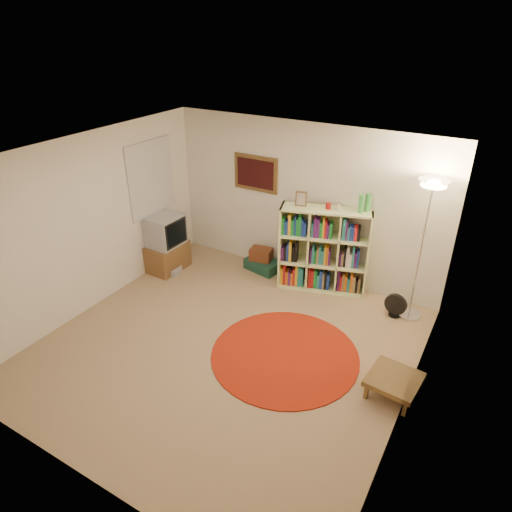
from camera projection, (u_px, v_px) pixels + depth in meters
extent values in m
cube|color=tan|center=(226.00, 347.00, 5.97)|extent=(4.50, 4.50, 0.02)
cube|color=white|center=(219.00, 158.00, 4.79)|extent=(4.50, 4.50, 0.02)
cube|color=white|center=(304.00, 203.00, 7.11)|extent=(4.50, 0.02, 2.50)
cube|color=white|center=(66.00, 381.00, 3.65)|extent=(4.50, 0.02, 2.50)
cube|color=white|center=(89.00, 224.00, 6.38)|extent=(0.02, 4.50, 2.50)
cube|color=white|center=(419.00, 320.00, 4.38)|extent=(0.02, 4.50, 2.50)
cube|color=brown|center=(256.00, 173.00, 7.30)|extent=(0.78, 0.04, 0.58)
cube|color=#3F0C0E|center=(255.00, 174.00, 7.28)|extent=(0.66, 0.01, 0.46)
cube|color=white|center=(151.00, 178.00, 7.22)|extent=(0.03, 1.00, 1.20)
cube|color=beige|center=(425.00, 231.00, 6.29)|extent=(0.08, 0.01, 0.12)
cube|color=#F3FFAA|center=(321.00, 286.00, 7.26)|extent=(1.40, 0.77, 0.03)
cube|color=#F3FFAA|center=(327.00, 210.00, 6.65)|extent=(1.40, 0.77, 0.03)
cube|color=#F3FFAA|center=(281.00, 246.00, 7.08)|extent=(0.14, 0.38, 1.34)
cube|color=#F3FFAA|center=(368.00, 254.00, 6.83)|extent=(0.14, 0.38, 1.34)
cube|color=#F3FFAA|center=(325.00, 245.00, 7.11)|extent=(1.29, 0.42, 1.34)
cube|color=#F3FFAA|center=(309.00, 248.00, 7.00)|extent=(0.14, 0.36, 1.29)
cube|color=#F3FFAA|center=(338.00, 251.00, 6.91)|extent=(0.14, 0.36, 1.29)
cube|color=#F3FFAA|center=(322.00, 263.00, 7.06)|extent=(1.34, 0.74, 0.03)
cube|color=#F3FFAA|center=(325.00, 237.00, 6.85)|extent=(1.34, 0.74, 0.03)
cube|color=yellow|center=(282.00, 274.00, 7.27)|extent=(0.09, 0.16, 0.29)
cube|color=red|center=(285.00, 273.00, 7.25)|extent=(0.08, 0.16, 0.34)
cube|color=orange|center=(287.00, 277.00, 7.27)|extent=(0.08, 0.16, 0.23)
cube|color=#501B6D|center=(290.00, 277.00, 7.26)|extent=(0.08, 0.16, 0.23)
cube|color=orange|center=(292.00, 278.00, 7.26)|extent=(0.08, 0.16, 0.21)
cube|color=red|center=(294.00, 276.00, 7.24)|extent=(0.08, 0.16, 0.29)
cube|color=yellow|center=(297.00, 275.00, 7.22)|extent=(0.08, 0.16, 0.33)
cube|color=teal|center=(299.00, 275.00, 7.21)|extent=(0.08, 0.16, 0.34)
cube|color=teal|center=(302.00, 276.00, 7.21)|extent=(0.08, 0.16, 0.31)
cube|color=#501B6D|center=(283.00, 252.00, 7.09)|extent=(0.09, 0.16, 0.22)
cube|color=black|center=(286.00, 252.00, 7.07)|extent=(0.08, 0.16, 0.24)
cube|color=#1B38A3|center=(288.00, 251.00, 7.06)|extent=(0.08, 0.16, 0.28)
cube|color=yellow|center=(291.00, 250.00, 7.04)|extent=(0.08, 0.16, 0.32)
cube|color=black|center=(293.00, 253.00, 7.05)|extent=(0.09, 0.16, 0.25)
cube|color=black|center=(297.00, 250.00, 7.02)|extent=(0.09, 0.16, 0.33)
cube|color=#1B8834|center=(284.00, 225.00, 6.87)|extent=(0.09, 0.16, 0.27)
cube|color=#1B38A3|center=(287.00, 227.00, 6.87)|extent=(0.09, 0.16, 0.22)
cube|color=yellow|center=(290.00, 224.00, 6.84)|extent=(0.08, 0.16, 0.33)
cube|color=#1B8834|center=(293.00, 227.00, 6.85)|extent=(0.09, 0.16, 0.25)
cube|color=#1B38A3|center=(296.00, 225.00, 6.83)|extent=(0.07, 0.15, 0.31)
cube|color=#1B8834|center=(297.00, 226.00, 6.83)|extent=(0.07, 0.15, 0.28)
cube|color=#1B8834|center=(300.00, 225.00, 6.81)|extent=(0.09, 0.16, 0.33)
cube|color=#1B38A3|center=(303.00, 227.00, 6.82)|extent=(0.07, 0.15, 0.27)
cube|color=#1B38A3|center=(305.00, 229.00, 6.82)|extent=(0.09, 0.16, 0.22)
cube|color=red|center=(310.00, 277.00, 7.18)|extent=(0.08, 0.16, 0.33)
cube|color=red|center=(313.00, 278.00, 7.18)|extent=(0.08, 0.16, 0.30)
cube|color=#1B8834|center=(315.00, 278.00, 7.17)|extent=(0.09, 0.16, 0.31)
cube|color=teal|center=(318.00, 280.00, 7.18)|extent=(0.08, 0.16, 0.23)
cube|color=#1B38A3|center=(321.00, 278.00, 7.15)|extent=(0.09, 0.16, 0.31)
cube|color=#967951|center=(323.00, 279.00, 7.15)|extent=(0.07, 0.15, 0.28)
cube|color=black|center=(326.00, 279.00, 7.14)|extent=(0.08, 0.16, 0.31)
cube|color=#1B38A3|center=(328.00, 280.00, 7.14)|extent=(0.09, 0.16, 0.26)
cube|color=#501B6D|center=(311.00, 255.00, 7.00)|extent=(0.07, 0.15, 0.23)
cube|color=teal|center=(313.00, 254.00, 6.98)|extent=(0.08, 0.16, 0.28)
cube|color=#1B8834|center=(315.00, 256.00, 6.99)|extent=(0.08, 0.16, 0.22)
cube|color=#967951|center=(318.00, 255.00, 6.97)|extent=(0.07, 0.16, 0.25)
cube|color=teal|center=(320.00, 254.00, 6.96)|extent=(0.07, 0.15, 0.28)
cube|color=teal|center=(322.00, 256.00, 6.97)|extent=(0.09, 0.16, 0.23)
cube|color=yellow|center=(325.00, 254.00, 6.94)|extent=(0.07, 0.15, 0.30)
cube|color=orange|center=(327.00, 255.00, 6.94)|extent=(0.08, 0.16, 0.30)
cube|color=#501B6D|center=(329.00, 256.00, 6.94)|extent=(0.07, 0.15, 0.24)
cube|color=teal|center=(313.00, 229.00, 6.80)|extent=(0.07, 0.15, 0.23)
cube|color=#501B6D|center=(315.00, 227.00, 6.77)|extent=(0.08, 0.16, 0.32)
cube|color=#501B6D|center=(318.00, 227.00, 6.76)|extent=(0.09, 0.16, 0.30)
cube|color=#1B8834|center=(321.00, 229.00, 6.77)|extent=(0.08, 0.16, 0.25)
cube|color=yellow|center=(324.00, 227.00, 6.74)|extent=(0.07, 0.15, 0.32)
cube|color=red|center=(326.00, 229.00, 6.74)|extent=(0.07, 0.16, 0.29)
cube|color=#501B6D|center=(328.00, 231.00, 6.75)|extent=(0.08, 0.16, 0.23)
cube|color=#1B8834|center=(331.00, 230.00, 6.74)|extent=(0.09, 0.16, 0.25)
cube|color=#501B6D|center=(339.00, 280.00, 7.09)|extent=(0.08, 0.16, 0.33)
cube|color=red|center=(341.00, 282.00, 7.10)|extent=(0.08, 0.16, 0.25)
cube|color=#967951|center=(343.00, 281.00, 7.09)|extent=(0.07, 0.15, 0.29)
cube|color=orange|center=(345.00, 282.00, 7.09)|extent=(0.09, 0.16, 0.26)
cube|color=teal|center=(348.00, 284.00, 7.09)|extent=(0.09, 0.16, 0.23)
cube|color=orange|center=(351.00, 281.00, 7.06)|extent=(0.08, 0.16, 0.32)
cube|color=#967951|center=(354.00, 283.00, 7.06)|extent=(0.08, 0.16, 0.27)
cube|color=black|center=(356.00, 285.00, 7.07)|extent=(0.08, 0.16, 0.21)
cube|color=#967951|center=(359.00, 284.00, 7.05)|extent=(0.08, 0.16, 0.25)
cube|color=#501B6D|center=(340.00, 258.00, 6.91)|extent=(0.07, 0.16, 0.22)
cube|color=#967951|center=(343.00, 258.00, 6.91)|extent=(0.07, 0.15, 0.22)
cube|color=black|center=(345.00, 256.00, 6.88)|extent=(0.08, 0.16, 0.31)
cube|color=white|center=(348.00, 256.00, 6.87)|extent=(0.08, 0.16, 0.33)
cube|color=white|center=(350.00, 259.00, 6.89)|extent=(0.08, 0.16, 0.22)
cube|color=teal|center=(353.00, 256.00, 6.85)|extent=(0.07, 0.16, 0.35)
cube|color=#501B6D|center=(355.00, 259.00, 6.87)|extent=(0.08, 0.16, 0.25)
cube|color=#1B38A3|center=(358.00, 258.00, 6.85)|extent=(0.07, 0.16, 0.29)
cube|color=teal|center=(344.00, 229.00, 6.68)|extent=(0.09, 0.16, 0.33)
cube|color=#501B6D|center=(347.00, 230.00, 6.68)|extent=(0.07, 0.15, 0.31)
cube|color=teal|center=(349.00, 233.00, 6.70)|extent=(0.07, 0.15, 0.21)
cube|color=#1B38A3|center=(351.00, 233.00, 6.69)|extent=(0.07, 0.16, 0.23)
cube|color=#1B38A3|center=(353.00, 233.00, 6.68)|extent=(0.07, 0.15, 0.22)
cube|color=red|center=(356.00, 233.00, 6.67)|extent=(0.09, 0.16, 0.23)
cube|color=black|center=(359.00, 234.00, 6.67)|extent=(0.08, 0.16, 0.22)
cube|color=brown|center=(301.00, 199.00, 6.68)|extent=(0.16, 0.07, 0.23)
cube|color=#A39588|center=(301.00, 199.00, 6.66)|extent=(0.12, 0.05, 0.18)
cylinder|color=#B11310|center=(328.00, 206.00, 6.62)|extent=(0.10, 0.10, 0.09)
cylinder|color=silver|center=(339.00, 206.00, 6.58)|extent=(0.08, 0.08, 0.11)
cylinder|color=#48BD53|center=(361.00, 204.00, 6.45)|extent=(0.10, 0.10, 0.27)
cylinder|color=#48BD53|center=(368.00, 203.00, 6.49)|extent=(0.10, 0.10, 0.27)
cylinder|color=silver|center=(409.00, 314.00, 6.58)|extent=(0.39, 0.39, 0.03)
cylinder|color=silver|center=(420.00, 255.00, 6.13)|extent=(0.03, 0.03, 1.90)
cone|color=silver|center=(433.00, 186.00, 5.67)|extent=(0.47, 0.47, 0.15)
cylinder|color=#FFD88C|center=(434.00, 185.00, 5.67)|extent=(0.37, 0.37, 0.02)
cylinder|color=black|center=(394.00, 315.00, 6.58)|extent=(0.18, 0.18, 0.03)
cylinder|color=black|center=(395.00, 310.00, 6.55)|extent=(0.04, 0.04, 0.13)
cylinder|color=black|center=(396.00, 304.00, 6.48)|extent=(0.32, 0.10, 0.32)
cube|color=brown|center=(168.00, 257.00, 7.70)|extent=(0.49, 0.69, 0.47)
cube|color=#A7A7AB|center=(165.00, 230.00, 7.47)|extent=(0.48, 0.57, 0.51)
cube|color=black|center=(176.00, 233.00, 7.36)|extent=(0.03, 0.48, 0.43)
cube|color=black|center=(176.00, 234.00, 7.36)|extent=(0.02, 0.43, 0.37)
cube|color=#A7A7AB|center=(170.00, 270.00, 7.65)|extent=(0.38, 0.34, 0.11)
cube|color=#163D2F|center=(263.00, 265.00, 7.73)|extent=(0.63, 0.47, 0.18)
cube|color=#5A2916|center=(261.00, 254.00, 7.66)|extent=(0.39, 0.31, 0.20)
cube|color=black|center=(296.00, 269.00, 7.54)|extent=(0.43, 0.39, 0.25)
cylinder|color=white|center=(296.00, 273.00, 7.42)|extent=(0.14, 0.14, 0.24)
cylinder|color=#9A1D0B|center=(285.00, 355.00, 5.81)|extent=(1.89, 1.89, 0.02)
cube|color=brown|center=(394.00, 379.00, 5.12)|extent=(0.60, 0.60, 0.07)
cube|color=brown|center=(366.00, 391.00, 5.13)|extent=(0.05, 0.05, 0.20)
cube|color=brown|center=(405.00, 408.00, 4.90)|extent=(0.05, 0.05, 0.20)
cube|color=brown|center=(382.00, 369.00, 5.45)|extent=(0.05, 0.05, 0.20)
cube|color=brown|center=(418.00, 384.00, 5.22)|extent=(0.05, 0.05, 0.20)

